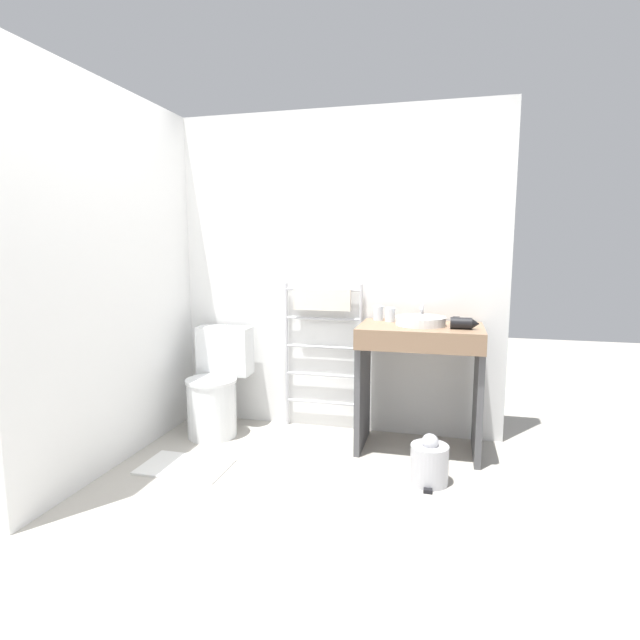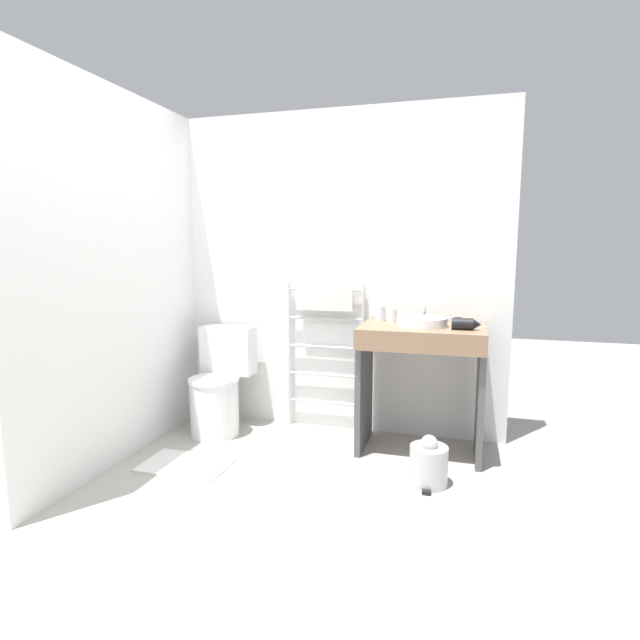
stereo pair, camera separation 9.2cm
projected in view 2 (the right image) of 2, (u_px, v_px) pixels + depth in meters
ground_plane at (257, 528)px, 2.51m from camera, size 12.00×12.00×0.00m
wall_back at (334, 274)px, 3.82m from camera, size 2.59×0.12×2.40m
wall_side at (129, 277)px, 3.39m from camera, size 0.12×2.21×2.40m
toilet at (219, 387)px, 3.80m from camera, size 0.42×0.53×0.80m
towel_radiator at (325, 326)px, 3.79m from camera, size 0.61×0.06×1.13m
vanity_counter at (421, 370)px, 3.37m from camera, size 0.82×0.55×0.88m
sink_basin at (422, 321)px, 3.35m from camera, size 0.34×0.34×0.06m
faucet at (424, 311)px, 3.51m from camera, size 0.02×0.10×0.12m
cup_near_wall at (380, 313)px, 3.59m from camera, size 0.07×0.07×0.10m
cup_near_edge at (392, 315)px, 3.52m from camera, size 0.07×0.07×0.10m
hair_dryer at (464, 324)px, 3.20m from camera, size 0.18×0.17×0.08m
trash_bin at (429, 464)px, 2.96m from camera, size 0.23×0.26×0.31m
bath_mat at (186, 465)px, 3.23m from camera, size 0.56×0.36×0.01m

